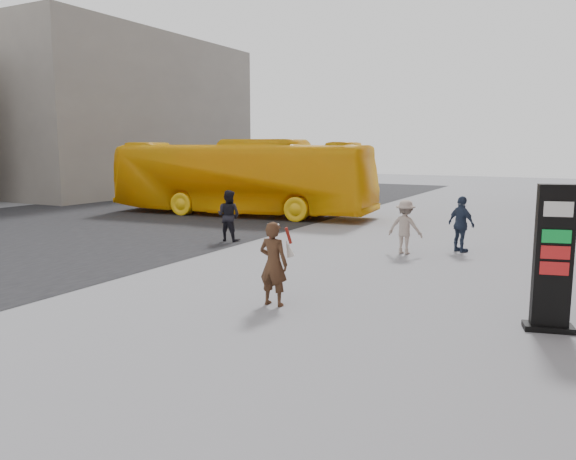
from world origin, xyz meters
The scene contains 9 objects.
ground centered at (0.00, 0.00, 0.00)m, with size 100.00×100.00×0.00m, color #9E9EA3.
road centered at (-13.00, 5.00, 0.00)m, with size 16.00×60.00×0.01m, color black.
bg_building_far centered at (-24.00, 20.00, 5.00)m, with size 10.00×18.00×10.00m, color gray.
info_pylon centered at (4.01, 1.57, 1.22)m, with size 0.85×0.57×2.44m.
woman centered at (-0.76, 0.70, 0.83)m, with size 0.62×0.56×1.63m.
bus centered at (-9.12, 12.41, 1.65)m, with size 2.78×11.87×3.31m, color #F5B40C.
pedestrian_a centered at (-5.68, 6.40, 0.82)m, with size 0.80×0.62×1.64m, color black.
pedestrian_b centered at (-0.06, 6.96, 0.77)m, with size 0.99×0.57×1.53m, color #A08E81.
pedestrian_c centered at (1.28, 8.00, 0.81)m, with size 0.95×0.39×1.62m, color #29354D.
Camera 1 is at (4.46, -8.41, 3.05)m, focal length 35.00 mm.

